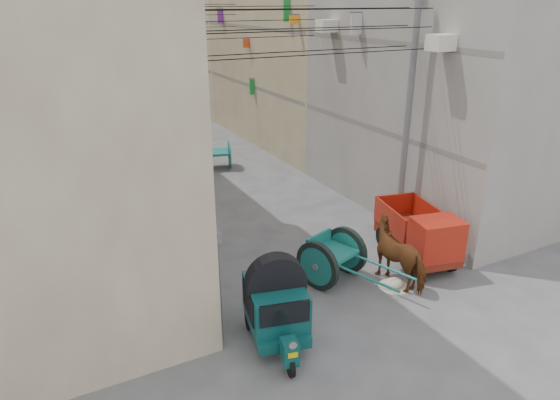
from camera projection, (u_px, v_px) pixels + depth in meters
ground at (447, 375)px, 10.77m from camera, size 140.00×140.00×0.00m
building_row_right at (217, 14)px, 39.87m from camera, size 8.00×62.00×14.00m
end_cap_building at (67, 8)px, 62.67m from camera, size 22.00×10.00×13.00m
shutters_left at (144, 189)px, 17.07m from camera, size 0.18×14.40×2.88m
signboards at (164, 80)px, 27.31m from camera, size 8.22×40.52×5.67m
ac_units at (384, 3)px, 15.86m from camera, size 0.70×6.55×3.35m
utility_poles at (190, 81)px, 23.27m from camera, size 7.40×22.20×8.00m
overhead_cables at (205, 20)px, 20.09m from camera, size 7.40×22.52×1.12m
auto_rickshaw at (276, 303)px, 11.50m from camera, size 1.75×2.53×1.72m
tonga_cart at (332, 257)px, 14.16m from camera, size 2.14×3.35×1.42m
mini_truck at (422, 238)px, 15.05m from camera, size 1.99×3.31×1.74m
second_cart at (214, 154)px, 23.71m from camera, size 1.84×1.73×1.34m
feed_sack at (394, 283)px, 14.01m from camera, size 0.53×0.42×0.27m
horse at (402, 254)px, 14.05m from camera, size 1.26×2.18×1.74m
distant_car_white at (134, 136)px, 27.39m from camera, size 1.84×3.61×1.18m
distant_car_grey at (182, 107)px, 34.94m from camera, size 1.57×3.54×1.13m
distant_car_green at (128, 96)px, 38.31m from camera, size 2.21×4.48×1.25m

